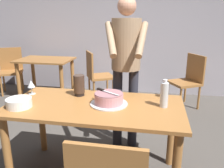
# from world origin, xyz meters

# --- Properties ---
(back_wall) EXTENTS (10.00, 0.12, 2.70)m
(back_wall) POSITION_xyz_m (0.00, 2.79, 1.35)
(back_wall) COLOR #ADA8B2
(back_wall) RESTS_ON ground_plane
(main_dining_table) EXTENTS (1.59, 0.80, 0.75)m
(main_dining_table) POSITION_xyz_m (0.00, 0.00, 0.63)
(main_dining_table) COLOR #9E6633
(main_dining_table) RESTS_ON ground_plane
(cake_on_platter) EXTENTS (0.34, 0.34, 0.11)m
(cake_on_platter) POSITION_xyz_m (0.13, 0.02, 0.80)
(cake_on_platter) COLOR silver
(cake_on_platter) RESTS_ON main_dining_table
(cake_knife) EXTENTS (0.24, 0.17, 0.02)m
(cake_knife) POSITION_xyz_m (0.07, 0.06, 0.87)
(cake_knife) COLOR silver
(cake_knife) RESTS_ON cake_on_platter
(plate_stack) EXTENTS (0.22, 0.22, 0.08)m
(plate_stack) POSITION_xyz_m (-0.64, -0.19, 0.79)
(plate_stack) COLOR white
(plate_stack) RESTS_ON main_dining_table
(wine_glass_near) EXTENTS (0.08, 0.08, 0.14)m
(wine_glass_near) POSITION_xyz_m (0.62, 0.33, 0.85)
(wine_glass_near) COLOR silver
(wine_glass_near) RESTS_ON main_dining_table
(wine_glass_far) EXTENTS (0.08, 0.08, 0.14)m
(wine_glass_far) POSITION_xyz_m (-0.71, 0.16, 0.85)
(wine_glass_far) COLOR silver
(wine_glass_far) RESTS_ON main_dining_table
(water_bottle) EXTENTS (0.07, 0.07, 0.25)m
(water_bottle) POSITION_xyz_m (0.61, 0.06, 0.86)
(water_bottle) COLOR silver
(water_bottle) RESTS_ON main_dining_table
(hurricane_lamp) EXTENTS (0.11, 0.11, 0.21)m
(hurricane_lamp) POSITION_xyz_m (-0.22, 0.21, 0.86)
(hurricane_lamp) COLOR black
(hurricane_lamp) RESTS_ON main_dining_table
(person_cutting_cake) EXTENTS (0.46, 0.57, 1.72)m
(person_cutting_cake) POSITION_xyz_m (0.20, 0.61, 1.08)
(person_cutting_cake) COLOR #2D2D38
(person_cutting_cake) RESTS_ON ground_plane
(background_table) EXTENTS (1.00, 0.70, 0.74)m
(background_table) POSITION_xyz_m (-1.52, 2.09, 0.58)
(background_table) COLOR #9E6633
(background_table) RESTS_ON ground_plane
(background_chair_0) EXTENTS (0.60, 0.60, 0.90)m
(background_chair_0) POSITION_xyz_m (-0.54, 2.14, 0.49)
(background_chair_0) COLOR #9E6633
(background_chair_0) RESTS_ON ground_plane
(background_chair_1) EXTENTS (0.60, 0.60, 0.90)m
(background_chair_1) POSITION_xyz_m (1.08, 2.06, 0.49)
(background_chair_1) COLOR #9E6633
(background_chair_1) RESTS_ON ground_plane
(background_chair_2) EXTENTS (0.59, 0.59, 0.90)m
(background_chair_2) POSITION_xyz_m (-2.35, 2.23, 0.49)
(background_chair_2) COLOR #9E6633
(background_chair_2) RESTS_ON ground_plane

